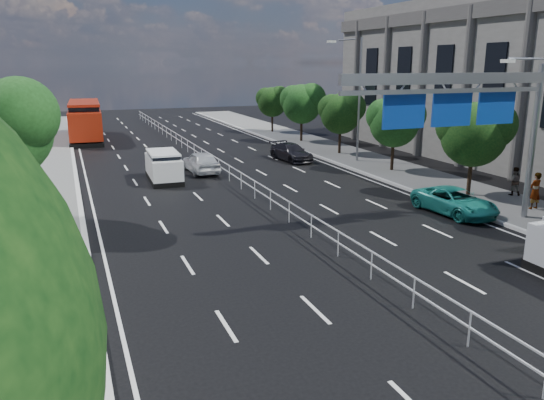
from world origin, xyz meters
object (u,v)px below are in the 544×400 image
red_bus (85,120)px  near_car_dark (90,126)px  pedestrian_a (535,191)px  overhead_gantry (469,102)px  parked_car_dark (291,152)px  pedestrian_b (514,181)px  parked_car_teal (455,201)px  near_car_silver (201,162)px  white_minivan (164,166)px

red_bus → near_car_dark: size_ratio=2.83×
pedestrian_a → overhead_gantry: bearing=6.0°
parked_car_dark → pedestrian_b: size_ratio=2.84×
near_car_dark → parked_car_teal: bearing=116.2°
parked_car_teal → pedestrian_b: size_ratio=2.91×
parked_car_dark → pedestrian_b: bearing=-72.3°
near_car_dark → pedestrian_a: pedestrian_a is taller
red_bus → near_car_silver: (6.50, -19.90, -1.16)m
red_bus → parked_car_teal: red_bus is taller
near_car_dark → parked_car_teal: size_ratio=0.95×
near_car_silver → parked_car_dark: size_ratio=0.97×
red_bus → pedestrian_b: (20.90, -32.93, -0.97)m
white_minivan → near_car_dark: bearing=98.8°
parked_car_teal → parked_car_dark: bearing=91.3°
overhead_gantry → parked_car_teal: (1.42, 1.95, -4.97)m
near_car_silver → parked_car_teal: size_ratio=0.94×
red_bus → near_car_dark: bearing=86.1°
overhead_gantry → red_bus: bearing=111.4°
overhead_gantry → pedestrian_b: size_ratio=6.53×
white_minivan → near_car_dark: (-3.15, 26.60, -0.20)m
near_car_dark → near_car_silver: bearing=108.7°
parked_car_teal → near_car_silver: bearing=117.9°
overhead_gantry → red_bus: size_ratio=0.83×
overhead_gantry → pedestrian_a: 7.11m
near_car_silver → pedestrian_a: bearing=127.1°
overhead_gantry → pedestrian_a: (5.41, 0.86, -4.54)m
white_minivan → pedestrian_a: (15.96, -13.89, 0.15)m
pedestrian_a → red_bus: bearing=-64.1°
overhead_gantry → near_car_dark: overhead_gantry is taller
white_minivan → near_car_silver: white_minivan is taller
white_minivan → near_car_dark: 26.78m
red_bus → near_car_silver: size_ratio=2.85×
red_bus → parked_car_teal: bearing=-63.2°
parked_car_teal → pedestrian_a: bearing=-19.7°
overhead_gantry → near_car_dark: size_ratio=2.36×
red_bus → parked_car_teal: 37.82m
red_bus → near_car_silver: bearing=-69.6°
red_bus → near_car_dark: 5.16m
white_minivan → near_car_dark: size_ratio=1.01×
white_minivan → red_bus: size_ratio=0.36×
near_car_dark → white_minivan: bearing=102.0°
pedestrian_b → parked_car_dark: bearing=-29.6°
overhead_gantry → near_car_silver: size_ratio=2.38×
white_minivan → red_bus: 21.94m
overhead_gantry → near_car_dark: (-13.70, 41.34, -4.89)m
overhead_gantry → near_car_silver: (-7.74, 16.45, -4.87)m
red_bus → near_car_dark: (0.54, 4.99, -1.18)m
red_bus → parked_car_dark: red_bus is taller
near_car_silver → parked_car_teal: bearing=119.3°
white_minivan → pedestrian_b: bearing=-31.3°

